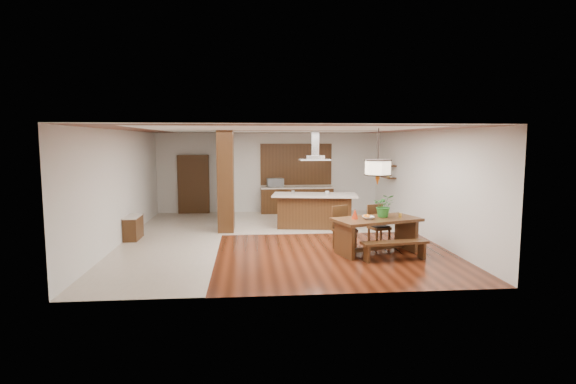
{
  "coord_description": "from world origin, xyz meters",
  "views": [
    {
      "loc": [
        -0.78,
        -11.84,
        2.62
      ],
      "look_at": [
        0.3,
        0.0,
        1.25
      ],
      "focal_mm": 28.0,
      "sensor_mm": 36.0,
      "label": 1
    }
  ],
  "objects": [
    {
      "name": "room_shell",
      "position": [
        0.0,
        0.0,
        2.06
      ],
      "size": [
        9.0,
        9.04,
        2.92
      ],
      "color": "#3A160A",
      "rests_on": "ground"
    },
    {
      "name": "tile_kitchen",
      "position": [
        1.25,
        2.5,
        0.01
      ],
      "size": [
        5.5,
        4.0,
        0.01
      ],
      "primitive_type": "cube",
      "color": "beige",
      "rests_on": "ground"
    },
    {
      "name": "fruit_bowl",
      "position": [
        1.98,
        -1.9,
        0.86
      ],
      "size": [
        0.28,
        0.28,
        0.07
      ],
      "primitive_type": "imported",
      "rotation": [
        0.0,
        0.0,
        0.04
      ],
      "color": "beige",
      "rests_on": "dining_table"
    },
    {
      "name": "shelf_lower",
      "position": [
        3.87,
        2.6,
        1.4
      ],
      "size": [
        0.26,
        0.9,
        0.04
      ],
      "primitive_type": "cube",
      "color": "#311D0D",
      "rests_on": "room_shell"
    },
    {
      "name": "gold_ornament",
      "position": [
        2.79,
        -1.73,
        0.88
      ],
      "size": [
        0.09,
        0.09,
        0.1
      ],
      "primitive_type": "cylinder",
      "rotation": [
        0.0,
        0.0,
        0.26
      ],
      "color": "gold",
      "rests_on": "dining_table"
    },
    {
      "name": "pendant_lantern",
      "position": [
        2.21,
        -1.78,
        2.25
      ],
      "size": [
        0.64,
        0.64,
        1.31
      ],
      "primitive_type": null,
      "color": "beige",
      "rests_on": "room_shell"
    },
    {
      "name": "kitchen_window",
      "position": [
        1.0,
        4.46,
        1.75
      ],
      "size": [
        2.6,
        0.08,
        1.5
      ],
      "primitive_type": "cube",
      "color": "brown",
      "rests_on": "room_shell"
    },
    {
      "name": "foliage_plant",
      "position": [
        2.42,
        -1.66,
        1.1
      ],
      "size": [
        0.57,
        0.53,
        0.54
      ],
      "primitive_type": "imported",
      "rotation": [
        0.0,
        0.0,
        -0.23
      ],
      "color": "#287226",
      "rests_on": "dining_table"
    },
    {
      "name": "island_cup",
      "position": [
        1.58,
        1.26,
        1.08
      ],
      "size": [
        0.12,
        0.12,
        0.1
      ],
      "primitive_type": "imported",
      "rotation": [
        0.0,
        0.0,
        -0.02
      ],
      "color": "white",
      "rests_on": "kitchen_island"
    },
    {
      "name": "dining_chair_left",
      "position": [
        1.55,
        -1.36,
        0.52
      ],
      "size": [
        0.61,
        0.61,
        1.04
      ],
      "primitive_type": null,
      "rotation": [
        0.0,
        0.0,
        0.44
      ],
      "color": "#311D0D",
      "rests_on": "ground"
    },
    {
      "name": "range_hood",
      "position": [
        1.22,
        1.36,
        2.46
      ],
      "size": [
        0.9,
        0.55,
        0.87
      ],
      "primitive_type": null,
      "color": "silver",
      "rests_on": "room_shell"
    },
    {
      "name": "hallway_console",
      "position": [
        -3.81,
        0.2,
        0.32
      ],
      "size": [
        0.37,
        0.88,
        0.63
      ],
      "primitive_type": "cube",
      "color": "#311D0D",
      "rests_on": "ground"
    },
    {
      "name": "napkin_cone",
      "position": [
        1.68,
        -1.85,
        0.94
      ],
      "size": [
        0.19,
        0.19,
        0.24
      ],
      "primitive_type": "cone",
      "rotation": [
        0.0,
        0.0,
        -0.27
      ],
      "color": "#AD290C",
      "rests_on": "dining_table"
    },
    {
      "name": "rear_counter",
      "position": [
        1.0,
        4.2,
        0.48
      ],
      "size": [
        2.6,
        0.62,
        0.95
      ],
      "color": "#311D0D",
      "rests_on": "ground"
    },
    {
      "name": "dining_chair_right",
      "position": [
        2.49,
        -1.06,
        0.51
      ],
      "size": [
        0.56,
        0.56,
        1.01
      ],
      "primitive_type": null,
      "rotation": [
        0.0,
        0.0,
        0.3
      ],
      "color": "#311D0D",
      "rests_on": "ground"
    },
    {
      "name": "shelf_upper",
      "position": [
        3.87,
        2.6,
        1.8
      ],
      "size": [
        0.26,
        0.9,
        0.04
      ],
      "primitive_type": "cube",
      "color": "#311D0D",
      "rests_on": "room_shell"
    },
    {
      "name": "tile_hallway",
      "position": [
        -2.75,
        0.0,
        0.01
      ],
      "size": [
        2.5,
        9.0,
        0.01
      ],
      "primitive_type": "cube",
      "color": "beige",
      "rests_on": "ground"
    },
    {
      "name": "soffit_band",
      "position": [
        0.0,
        0.0,
        2.88
      ],
      "size": [
        8.0,
        9.0,
        0.02
      ],
      "primitive_type": "cube",
      "color": "#421C10",
      "rests_on": "room_shell"
    },
    {
      "name": "kitchen_island",
      "position": [
        1.22,
        1.35,
        0.53
      ],
      "size": [
        2.63,
        1.48,
        1.03
      ],
      "rotation": [
        0.0,
        0.0,
        -0.17
      ],
      "color": "#311D0D",
      "rests_on": "ground"
    },
    {
      "name": "dining_bench",
      "position": [
        2.43,
        -2.46,
        0.21
      ],
      "size": [
        1.53,
        0.52,
        0.42
      ],
      "primitive_type": null,
      "rotation": [
        0.0,
        0.0,
        0.13
      ],
      "color": "#311D0D",
      "rests_on": "ground"
    },
    {
      "name": "hallway_doorway",
      "position": [
        -2.7,
        4.4,
        1.05
      ],
      "size": [
        1.1,
        0.2,
        2.1
      ],
      "primitive_type": "cube",
      "color": "#311D0D",
      "rests_on": "ground"
    },
    {
      "name": "partition_stub",
      "position": [
        -1.4,
        3.3,
        1.45
      ],
      "size": [
        0.18,
        2.4,
        2.9
      ],
      "primitive_type": "cube",
      "color": "silver",
      "rests_on": "ground"
    },
    {
      "name": "microwave",
      "position": [
        0.22,
        4.19,
        1.11
      ],
      "size": [
        0.62,
        0.47,
        0.31
      ],
      "primitive_type": "imported",
      "rotation": [
        0.0,
        0.0,
        0.17
      ],
      "color": "silver",
      "rests_on": "rear_counter"
    },
    {
      "name": "dining_table",
      "position": [
        2.21,
        -1.78,
        0.61
      ],
      "size": [
        2.18,
        1.55,
        0.82
      ],
      "rotation": [
        0.0,
        0.0,
        0.31
      ],
      "color": "#311D0D",
      "rests_on": "ground"
    },
    {
      "name": "partition_pier",
      "position": [
        -1.4,
        1.2,
        1.45
      ],
      "size": [
        0.45,
        1.0,
        2.9
      ],
      "primitive_type": "cube",
      "color": "#311D0D",
      "rests_on": "ground"
    }
  ]
}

